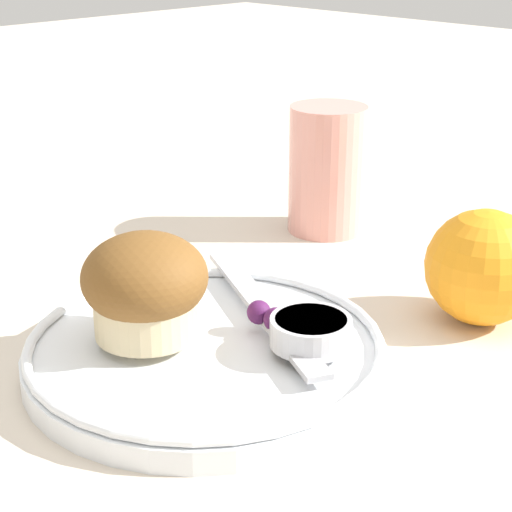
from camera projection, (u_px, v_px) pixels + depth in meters
The scene contains 8 objects.
ground_plane at pixel (196, 352), 0.52m from camera, with size 3.00×3.00×0.00m, color beige.
plate at pixel (206, 352), 0.50m from camera, with size 0.21×0.21×0.02m.
muffin at pixel (145, 287), 0.49m from camera, with size 0.07×0.07×0.06m.
cream_ramekin at pixel (311, 330), 0.48m from camera, with size 0.05×0.05×0.02m.
berry_pair at pixel (267, 316), 0.50m from camera, with size 0.03×0.01×0.01m.
butter_knife at pixel (263, 307), 0.53m from camera, with size 0.17×0.09×0.00m.
orange_fruit at pixel (484, 267), 0.55m from camera, with size 0.08×0.08×0.08m.
juice_glass at pixel (327, 169), 0.70m from camera, with size 0.06×0.06×0.10m.
Camera 1 is at (0.35, -0.30, 0.25)m, focal length 60.00 mm.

